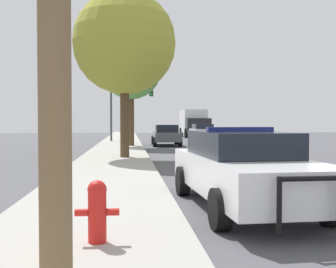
{
  "coord_description": "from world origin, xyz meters",
  "views": [
    {
      "loc": [
        -4.49,
        -7.36,
        1.65
      ],
      "look_at": [
        -2.11,
        17.93,
        0.9
      ],
      "focal_mm": 45.0,
      "sensor_mm": 36.0,
      "label": 1
    }
  ],
  "objects_px": {
    "traffic_cone": "(53,235)",
    "fire_hydrant": "(97,209)",
    "police_car": "(243,168)",
    "tree_sidewalk_mid": "(131,69)",
    "tree_sidewalk_near": "(124,43)",
    "traffic_light": "(129,100)",
    "car_background_midblock": "(166,135)",
    "car_background_oncoming": "(203,132)",
    "box_truck": "(194,122)"
  },
  "relations": [
    {
      "from": "car_background_oncoming",
      "to": "tree_sidewalk_mid",
      "type": "relative_size",
      "value": 0.67
    },
    {
      "from": "fire_hydrant",
      "to": "tree_sidewalk_mid",
      "type": "distance_m",
      "value": 21.9
    },
    {
      "from": "traffic_light",
      "to": "car_background_oncoming",
      "type": "height_order",
      "value": "traffic_light"
    },
    {
      "from": "traffic_light",
      "to": "car_background_oncoming",
      "type": "bearing_deg",
      "value": 25.32
    },
    {
      "from": "police_car",
      "to": "traffic_light",
      "type": "height_order",
      "value": "traffic_light"
    },
    {
      "from": "tree_sidewalk_near",
      "to": "car_background_midblock",
      "type": "bearing_deg",
      "value": 75.59
    },
    {
      "from": "car_background_midblock",
      "to": "car_background_oncoming",
      "type": "relative_size",
      "value": 1.03
    },
    {
      "from": "police_car",
      "to": "tree_sidewalk_mid",
      "type": "height_order",
      "value": "tree_sidewalk_mid"
    },
    {
      "from": "car_background_oncoming",
      "to": "box_truck",
      "type": "relative_size",
      "value": 0.69
    },
    {
      "from": "fire_hydrant",
      "to": "traffic_light",
      "type": "height_order",
      "value": "traffic_light"
    },
    {
      "from": "fire_hydrant",
      "to": "traffic_light",
      "type": "xyz_separation_m",
      "value": [
        0.44,
        27.72,
        2.81
      ]
    },
    {
      "from": "fire_hydrant",
      "to": "traffic_cone",
      "type": "bearing_deg",
      "value": -129.36
    },
    {
      "from": "traffic_light",
      "to": "tree_sidewalk_near",
      "type": "bearing_deg",
      "value": -90.79
    },
    {
      "from": "traffic_cone",
      "to": "police_car",
      "type": "bearing_deg",
      "value": 45.71
    },
    {
      "from": "tree_sidewalk_near",
      "to": "traffic_cone",
      "type": "xyz_separation_m",
      "value": [
        -0.69,
        -13.37,
        -4.62
      ]
    },
    {
      "from": "traffic_light",
      "to": "car_background_midblock",
      "type": "height_order",
      "value": "traffic_light"
    },
    {
      "from": "tree_sidewalk_near",
      "to": "traffic_light",
      "type": "bearing_deg",
      "value": 89.21
    },
    {
      "from": "traffic_light",
      "to": "tree_sidewalk_mid",
      "type": "distance_m",
      "value": 6.47
    },
    {
      "from": "traffic_light",
      "to": "traffic_cone",
      "type": "bearing_deg",
      "value": -91.81
    },
    {
      "from": "car_background_oncoming",
      "to": "tree_sidewalk_near",
      "type": "distance_m",
      "value": 19.55
    },
    {
      "from": "traffic_light",
      "to": "traffic_cone",
      "type": "distance_m",
      "value": 28.44
    },
    {
      "from": "police_car",
      "to": "traffic_cone",
      "type": "xyz_separation_m",
      "value": [
        -3.03,
        -3.11,
        -0.39
      ]
    },
    {
      "from": "police_car",
      "to": "traffic_cone",
      "type": "bearing_deg",
      "value": 42.61
    },
    {
      "from": "traffic_light",
      "to": "traffic_cone",
      "type": "relative_size",
      "value": 9.14
    },
    {
      "from": "police_car",
      "to": "tree_sidewalk_near",
      "type": "height_order",
      "value": "tree_sidewalk_near"
    },
    {
      "from": "traffic_cone",
      "to": "traffic_light",
      "type": "bearing_deg",
      "value": 88.19
    },
    {
      "from": "fire_hydrant",
      "to": "traffic_light",
      "type": "bearing_deg",
      "value": 89.09
    },
    {
      "from": "fire_hydrant",
      "to": "car_background_oncoming",
      "type": "relative_size",
      "value": 0.17
    },
    {
      "from": "tree_sidewalk_mid",
      "to": "car_background_oncoming",
      "type": "bearing_deg",
      "value": 56.07
    },
    {
      "from": "police_car",
      "to": "traffic_light",
      "type": "bearing_deg",
      "value": -88.23
    },
    {
      "from": "car_background_midblock",
      "to": "police_car",
      "type": "bearing_deg",
      "value": -89.89
    },
    {
      "from": "fire_hydrant",
      "to": "car_background_oncoming",
      "type": "height_order",
      "value": "car_background_oncoming"
    },
    {
      "from": "fire_hydrant",
      "to": "tree_sidewalk_mid",
      "type": "relative_size",
      "value": 0.12
    },
    {
      "from": "car_background_midblock",
      "to": "box_truck",
      "type": "xyz_separation_m",
      "value": [
        4.42,
        15.86,
        0.83
      ]
    },
    {
      "from": "box_truck",
      "to": "traffic_cone",
      "type": "height_order",
      "value": "box_truck"
    },
    {
      "from": "car_background_midblock",
      "to": "tree_sidewalk_near",
      "type": "xyz_separation_m",
      "value": [
        -2.74,
        -10.65,
        4.24
      ]
    },
    {
      "from": "traffic_cone",
      "to": "fire_hydrant",
      "type": "bearing_deg",
      "value": 50.64
    },
    {
      "from": "car_background_midblock",
      "to": "tree_sidewalk_mid",
      "type": "distance_m",
      "value": 5.24
    },
    {
      "from": "traffic_light",
      "to": "traffic_cone",
      "type": "height_order",
      "value": "traffic_light"
    },
    {
      "from": "car_background_oncoming",
      "to": "car_background_midblock",
      "type": "bearing_deg",
      "value": 62.15
    },
    {
      "from": "police_car",
      "to": "car_background_oncoming",
      "type": "height_order",
      "value": "police_car"
    },
    {
      "from": "tree_sidewalk_near",
      "to": "traffic_cone",
      "type": "distance_m",
      "value": 14.16
    },
    {
      "from": "fire_hydrant",
      "to": "traffic_cone",
      "type": "height_order",
      "value": "fire_hydrant"
    },
    {
      "from": "fire_hydrant",
      "to": "box_truck",
      "type": "xyz_separation_m",
      "value": [
        7.4,
        39.33,
        1.03
      ]
    },
    {
      "from": "car_background_oncoming",
      "to": "traffic_cone",
      "type": "relative_size",
      "value": 9.12
    },
    {
      "from": "traffic_light",
      "to": "car_background_midblock",
      "type": "distance_m",
      "value": 5.59
    },
    {
      "from": "police_car",
      "to": "car_background_oncoming",
      "type": "relative_size",
      "value": 1.14
    },
    {
      "from": "fire_hydrant",
      "to": "tree_sidewalk_near",
      "type": "xyz_separation_m",
      "value": [
        0.24,
        12.82,
        4.45
      ]
    },
    {
      "from": "fire_hydrant",
      "to": "traffic_cone",
      "type": "xyz_separation_m",
      "value": [
        -0.45,
        -0.55,
        -0.17
      ]
    },
    {
      "from": "car_background_oncoming",
      "to": "tree_sidewalk_mid",
      "type": "xyz_separation_m",
      "value": [
        -6.25,
        -9.29,
        4.17
      ]
    }
  ]
}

